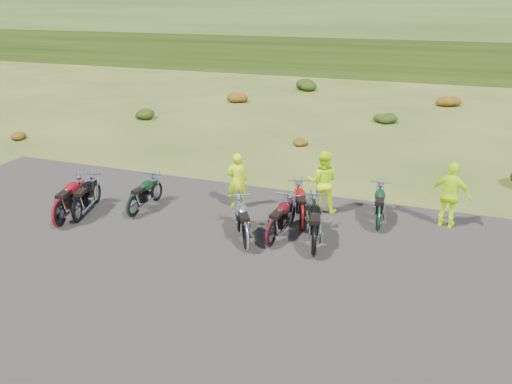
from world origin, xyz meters
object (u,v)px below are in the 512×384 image
at_px(motorcycle_0, 79,223).
at_px(motorcycle_7, 377,231).
at_px(motorcycle_3, 246,251).
at_px(person_middle, 237,182).

bearing_deg(motorcycle_0, motorcycle_7, -89.48).
height_order(motorcycle_0, motorcycle_3, same).
xyz_separation_m(motorcycle_0, motorcycle_3, (4.90, 0.05, 0.00)).
bearing_deg(person_middle, motorcycle_7, 147.22).
height_order(motorcycle_0, motorcycle_7, motorcycle_0).
bearing_deg(motorcycle_3, motorcycle_7, -82.32).
distance_m(motorcycle_3, person_middle, 2.79).
relative_size(motorcycle_3, person_middle, 1.21).
bearing_deg(person_middle, motorcycle_3, 86.36).
height_order(motorcycle_0, person_middle, person_middle).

